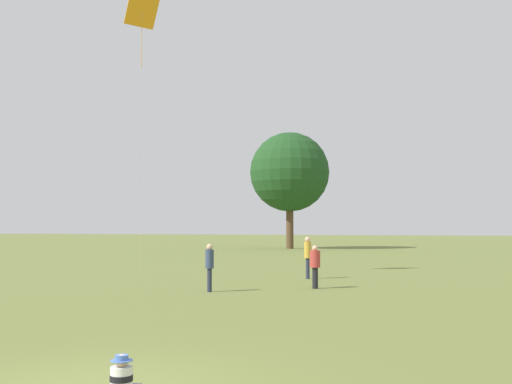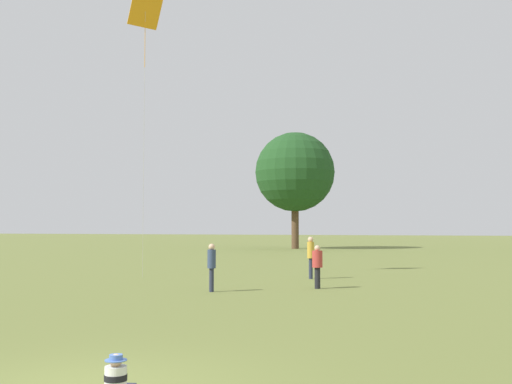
{
  "view_description": "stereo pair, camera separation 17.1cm",
  "coord_description": "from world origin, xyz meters",
  "px_view_note": "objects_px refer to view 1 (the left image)",
  "views": [
    {
      "loc": [
        4.41,
        -7.08,
        2.2
      ],
      "look_at": [
        0.13,
        6.91,
        3.05
      ],
      "focal_mm": 42.0,
      "sensor_mm": 36.0,
      "label": 1
    },
    {
      "loc": [
        4.57,
        -7.03,
        2.2
      ],
      "look_at": [
        0.13,
        6.91,
        3.05
      ],
      "focal_mm": 42.0,
      "sensor_mm": 36.0,
      "label": 2
    }
  ],
  "objects_px": {
    "person_standing_6": "(308,253)",
    "person_standing_0": "(210,263)",
    "person_standing_2": "(315,263)",
    "kite_1": "(142,16)",
    "distant_tree_1": "(290,172)",
    "seated_toddler": "(122,379)"
  },
  "relations": [
    {
      "from": "person_standing_2",
      "to": "kite_1",
      "type": "relative_size",
      "value": 0.12
    },
    {
      "from": "seated_toddler",
      "to": "person_standing_0",
      "type": "relative_size",
      "value": 0.34
    },
    {
      "from": "person_standing_2",
      "to": "kite_1",
      "type": "height_order",
      "value": "kite_1"
    },
    {
      "from": "person_standing_0",
      "to": "distant_tree_1",
      "type": "height_order",
      "value": "distant_tree_1"
    },
    {
      "from": "seated_toddler",
      "to": "person_standing_6",
      "type": "bearing_deg",
      "value": 84.92
    },
    {
      "from": "person_standing_6",
      "to": "kite_1",
      "type": "height_order",
      "value": "kite_1"
    },
    {
      "from": "person_standing_2",
      "to": "kite_1",
      "type": "xyz_separation_m",
      "value": [
        -8.33,
        2.54,
        10.74
      ]
    },
    {
      "from": "seated_toddler",
      "to": "distant_tree_1",
      "type": "bearing_deg",
      "value": 91.95
    },
    {
      "from": "person_standing_2",
      "to": "distant_tree_1",
      "type": "xyz_separation_m",
      "value": [
        -10.05,
        37.2,
        6.77
      ]
    },
    {
      "from": "distant_tree_1",
      "to": "person_standing_6",
      "type": "bearing_deg",
      "value": -74.97
    },
    {
      "from": "person_standing_0",
      "to": "distant_tree_1",
      "type": "bearing_deg",
      "value": 64.23
    },
    {
      "from": "person_standing_0",
      "to": "distant_tree_1",
      "type": "distance_m",
      "value": 40.45
    },
    {
      "from": "person_standing_2",
      "to": "person_standing_6",
      "type": "height_order",
      "value": "person_standing_6"
    },
    {
      "from": "person_standing_6",
      "to": "person_standing_0",
      "type": "bearing_deg",
      "value": 11.59
    },
    {
      "from": "person_standing_2",
      "to": "seated_toddler",
      "type": "bearing_deg",
      "value": -106.43
    },
    {
      "from": "person_standing_2",
      "to": "person_standing_0",
      "type": "bearing_deg",
      "value": -164.2
    },
    {
      "from": "seated_toddler",
      "to": "kite_1",
      "type": "distance_m",
      "value": 21.91
    },
    {
      "from": "seated_toddler",
      "to": "distant_tree_1",
      "type": "relative_size",
      "value": 0.05
    },
    {
      "from": "person_standing_0",
      "to": "person_standing_2",
      "type": "distance_m",
      "value": 3.83
    },
    {
      "from": "seated_toddler",
      "to": "person_standing_2",
      "type": "xyz_separation_m",
      "value": [
        -0.27,
        14.05,
        0.68
      ]
    },
    {
      "from": "seated_toddler",
      "to": "person_standing_0",
      "type": "distance_m",
      "value": 12.46
    },
    {
      "from": "person_standing_0",
      "to": "seated_toddler",
      "type": "bearing_deg",
      "value": -109.42
    }
  ]
}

